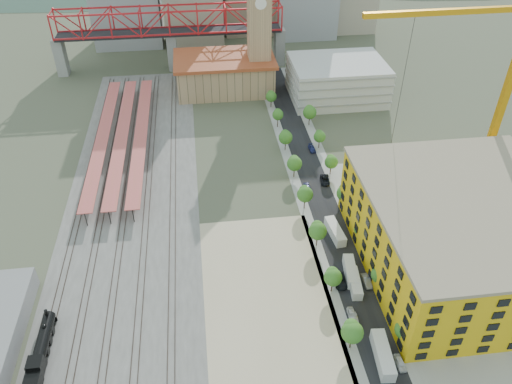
{
  "coord_description": "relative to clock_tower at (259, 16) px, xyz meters",
  "views": [
    {
      "loc": [
        -15.9,
        -98.4,
        85.04
      ],
      "look_at": [
        -3.25,
        0.77,
        10.0
      ],
      "focal_mm": 35.0,
      "sensor_mm": 36.0,
      "label": 1
    }
  ],
  "objects": [
    {
      "name": "ground",
      "position": [
        -8.0,
        -79.99,
        -28.7
      ],
      "size": [
        400.0,
        400.0,
        0.0
      ],
      "primitive_type": "plane",
      "color": "#474C38",
      "rests_on": "ground"
    },
    {
      "name": "ballast_strip",
      "position": [
        -44.0,
        -62.49,
        -28.67
      ],
      "size": [
        36.0,
        165.0,
        0.06
      ],
      "primitive_type": "cube",
      "color": "#605E59",
      "rests_on": "ground"
    },
    {
      "name": "dirt_lot",
      "position": [
        -12.0,
        -111.49,
        -28.67
      ],
      "size": [
        28.0,
        67.0,
        0.06
      ],
      "primitive_type": "cube",
      "color": "tan",
      "rests_on": "ground"
    },
    {
      "name": "street_asphalt",
      "position": [
        8.0,
        -64.99,
        -28.67
      ],
      "size": [
        12.0,
        170.0,
        0.06
      ],
      "primitive_type": "cube",
      "color": "black",
      "rests_on": "ground"
    },
    {
      "name": "sidewalk_west",
      "position": [
        2.5,
        -64.99,
        -28.68
      ],
      "size": [
        3.0,
        170.0,
        0.04
      ],
      "primitive_type": "cube",
      "color": "gray",
      "rests_on": "ground"
    },
    {
      "name": "sidewalk_east",
      "position": [
        13.5,
        -64.99,
        -28.68
      ],
      "size": [
        3.0,
        170.0,
        0.04
      ],
      "primitive_type": "cube",
      "color": "gray",
      "rests_on": "ground"
    },
    {
      "name": "construction_pad",
      "position": [
        37.0,
        -99.99,
        -28.67
      ],
      "size": [
        50.0,
        90.0,
        0.06
      ],
      "primitive_type": "cube",
      "color": "gray",
      "rests_on": "ground"
    },
    {
      "name": "rail_tracks",
      "position": [
        -45.8,
        -62.49,
        -28.55
      ],
      "size": [
        26.56,
        160.0,
        0.18
      ],
      "color": "#382B23",
      "rests_on": "ground"
    },
    {
      "name": "platform_canopies",
      "position": [
        -49.0,
        -34.99,
        -24.7
      ],
      "size": [
        16.0,
        80.0,
        4.12
      ],
      "color": "#C34B4F",
      "rests_on": "ground"
    },
    {
      "name": "station_hall",
      "position": [
        -13.0,
        2.01,
        -22.03
      ],
      "size": [
        38.0,
        24.0,
        13.1
      ],
      "color": "tan",
      "rests_on": "ground"
    },
    {
      "name": "clock_tower",
      "position": [
        0.0,
        0.0,
        0.0
      ],
      "size": [
        12.0,
        12.0,
        52.0
      ],
      "color": "tan",
      "rests_on": "ground"
    },
    {
      "name": "parking_garage",
      "position": [
        28.0,
        -9.99,
        -21.7
      ],
      "size": [
        34.0,
        26.0,
        14.0
      ],
      "primitive_type": "cube",
      "color": "silver",
      "rests_on": "ground"
    },
    {
      "name": "truss_bridge",
      "position": [
        -33.0,
        25.01,
        -9.83
      ],
      "size": [
        94.0,
        9.6,
        25.6
      ],
      "color": "gray",
      "rests_on": "ground"
    },
    {
      "name": "construction_building",
      "position": [
        34.0,
        -99.99,
        -19.29
      ],
      "size": [
        44.6,
        50.6,
        18.8
      ],
      "color": "yellow",
      "rests_on": "ground"
    },
    {
      "name": "street_trees",
      "position": [
        8.0,
        -74.99,
        -28.7
      ],
      "size": [
        15.4,
        124.4,
        8.0
      ],
      "color": "#28641E",
      "rests_on": "ground"
    },
    {
      "name": "distant_hills",
      "position": [
        37.28,
        180.01,
        -108.23
      ],
      "size": [
        647.0,
        264.0,
        227.0
      ],
      "color": "#4C6B59",
      "rests_on": "ground"
    },
    {
      "name": "locomotive",
      "position": [
        -58.0,
        -115.16,
        -26.7
      ],
      "size": [
        2.78,
        21.44,
        5.36
      ],
      "color": "black",
      "rests_on": "ground"
    },
    {
      "name": "tower_crane",
      "position": [
        50.45,
        -70.63,
        7.59
      ],
      "size": [
        55.09,
        2.91,
        58.81
      ],
      "color": "orange",
      "rests_on": "ground"
    },
    {
      "name": "site_trailer_a",
      "position": [
        8.0,
        -123.5,
        -27.27
      ],
      "size": [
        3.68,
        10.61,
        2.85
      ],
      "primitive_type": "cube",
      "rotation": [
        0.0,
        0.0,
        -0.09
      ],
      "color": "silver",
      "rests_on": "ground"
    },
    {
      "name": "site_trailer_b",
      "position": [
        8.0,
        -104.32,
        -27.52
      ],
      "size": [
        3.27,
        8.84,
        2.36
      ],
      "primitive_type": "cube",
      "rotation": [
        0.0,
        0.0,
        -0.12
      ],
      "color": "silver",
      "rests_on": "ground"
    },
    {
      "name": "site_trailer_c",
      "position": [
        8.0,
        -100.76,
        -27.44
      ],
      "size": [
        3.59,
        9.4,
        2.51
      ],
      "primitive_type": "cube",
      "rotation": [
        0.0,
        0.0,
        -0.13
      ],
      "color": "silver",
      "rests_on": "ground"
    },
    {
      "name": "site_trailer_d",
      "position": [
        8.0,
        -86.83,
        -27.39
      ],
      "size": [
        3.5,
        9.79,
        2.62
      ],
      "primitive_type": "cube",
      "rotation": [
        0.0,
        0.0,
        0.1
      ],
      "color": "silver",
      "rests_on": "ground"
    },
    {
      "name": "car_0",
      "position": [
        5.0,
        -112.6,
        -28.01
      ],
      "size": [
        1.83,
        4.09,
        1.37
      ],
      "primitive_type": "imported",
      "rotation": [
        0.0,
        0.0,
        -0.05
      ],
      "color": "silver",
      "rests_on": "ground"
    },
    {
      "name": "car_1",
      "position": [
        5.0,
        -114.29,
        -27.96
      ],
      "size": [
        1.83,
        4.57,
        1.48
      ],
      "primitive_type": "imported",
      "rotation": [
        0.0,
        0.0,
        -0.06
      ],
      "color": "#9A999E",
      "rests_on": "ground"
    },
    {
      "name": "car_2",
      "position": [
        5.0,
        -102.87,
        -27.93
      ],
      "size": [
        2.61,
        5.55,
        1.54
      ],
      "primitive_type": "imported",
      "rotation": [
        0.0,
        0.0,
        -0.01
      ],
      "color": "black",
      "rests_on": "ground"
    },
    {
      "name": "car_3",
      "position": [
        5.0,
        -67.82,
        -27.97
      ],
      "size": [
        2.06,
        5.02,
        1.45
      ],
      "primitive_type": "imported",
      "rotation": [
        0.0,
        0.0,
        -0.0
      ],
      "color": "#1B1F50",
      "rests_on": "ground"
    },
    {
      "name": "car_4",
      "position": [
        11.0,
        -125.19,
        -28.01
      ],
      "size": [
        1.7,
        4.06,
        1.37
      ],
      "primitive_type": "imported",
      "rotation": [
        0.0,
        0.0,
        0.02
      ],
      "color": "silver",
      "rests_on": "ground"
    },
    {
      "name": "car_5",
      "position": [
        11.0,
        -103.7,
        -27.97
      ],
      "size": [
        1.71,
        4.48,
        1.46
      ],
      "primitive_type": "imported",
      "rotation": [
        0.0,
        0.0,
        0.04
      ],
      "color": "gray",
      "rests_on": "ground"
    },
    {
      "name": "car_6",
      "position": [
        11.0,
        -63.76,
        -27.95
      ],
      "size": [
        3.2,
        5.68,
        1.5
      ],
      "primitive_type": "imported",
      "rotation": [
        0.0,
        0.0,
        -0.14
      ],
      "color": "black",
      "rests_on": "ground"
    },
    {
      "name": "car_7",
      "position": [
        11.0,
        -46.22,
        -28.04
      ],
      "size": [
        1.99,
        4.56,
        1.3
      ],
      "primitive_type": "imported",
      "rotation": [
        0.0,
        0.0,
        0.04
      ],
      "color": "navy",
      "rests_on": "ground"
    }
  ]
}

